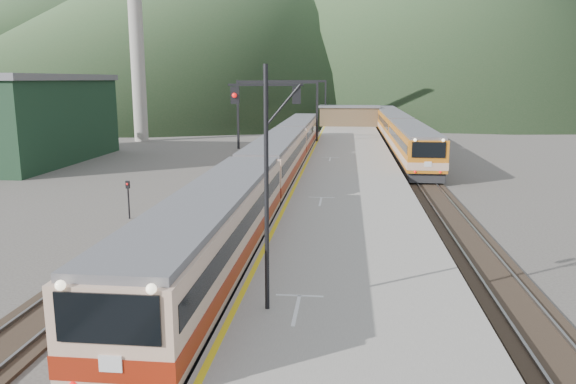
# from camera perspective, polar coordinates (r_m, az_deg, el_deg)

# --- Properties ---
(track_main) EXTENTS (2.60, 200.00, 0.23)m
(track_main) POSITION_cam_1_polar(r_m,az_deg,el_deg) (51.33, 0.02, 2.38)
(track_main) COLOR black
(track_main) RESTS_ON ground
(track_far) EXTENTS (2.60, 200.00, 0.23)m
(track_far) POSITION_cam_1_polar(r_m,az_deg,el_deg) (52.08, -5.47, 2.46)
(track_far) COLOR black
(track_far) RESTS_ON ground
(track_second) EXTENTS (2.60, 200.00, 0.23)m
(track_second) POSITION_cam_1_polar(r_m,az_deg,el_deg) (51.45, 12.87, 2.11)
(track_second) COLOR black
(track_second) RESTS_ON ground
(platform) EXTENTS (8.00, 100.00, 1.00)m
(platform) POSITION_cam_1_polar(r_m,az_deg,el_deg) (49.02, 6.30, 2.39)
(platform) COLOR gray
(platform) RESTS_ON ground
(gantry_near) EXTENTS (9.55, 0.25, 8.00)m
(gantry_near) POSITION_cam_1_polar(r_m,az_deg,el_deg) (65.98, -1.11, 9.19)
(gantry_near) COLOR black
(gantry_near) RESTS_ON ground
(gantry_far) EXTENTS (9.55, 0.25, 8.00)m
(gantry_far) POSITION_cam_1_polar(r_m,az_deg,el_deg) (90.83, 0.86, 9.79)
(gantry_far) COLOR black
(gantry_far) RESTS_ON ground
(warehouse) EXTENTS (14.50, 20.50, 8.60)m
(warehouse) POSITION_cam_1_polar(r_m,az_deg,el_deg) (62.20, -26.56, 6.70)
(warehouse) COLOR black
(warehouse) RESTS_ON ground
(smokestack) EXTENTS (1.80, 1.80, 30.00)m
(smokestack) POSITION_cam_1_polar(r_m,az_deg,el_deg) (77.69, -15.20, 16.09)
(smokestack) COLOR #9E998E
(smokestack) RESTS_ON ground
(station_shed) EXTENTS (9.40, 4.40, 3.10)m
(station_shed) POSITION_cam_1_polar(r_m,az_deg,el_deg) (88.60, 6.24, 7.73)
(station_shed) COLOR brown
(station_shed) RESTS_ON platform
(hill_a) EXTENTS (180.00, 180.00, 60.00)m
(hill_a) POSITION_cam_1_polar(r_m,az_deg,el_deg) (206.64, -7.04, 17.38)
(hill_a) COLOR #2F4E2B
(hill_a) RESTS_ON ground
(hill_b) EXTENTS (220.00, 220.00, 75.00)m
(hill_b) POSITION_cam_1_polar(r_m,az_deg,el_deg) (243.48, 12.37, 18.06)
(hill_b) COLOR #2F4E2B
(hill_b) RESTS_ON ground
(hill_d) EXTENTS (200.00, 200.00, 55.00)m
(hill_d) POSITION_cam_1_polar(r_m,az_deg,el_deg) (280.68, -21.27, 14.60)
(hill_d) COLOR #2F4E2B
(hill_d) RESTS_ON ground
(main_train) EXTENTS (3.00, 61.56, 3.66)m
(main_train) POSITION_cam_1_polar(r_m,az_deg,el_deg) (42.84, -1.14, 3.27)
(main_train) COLOR tan
(main_train) RESTS_ON track_main
(second_train) EXTENTS (3.09, 63.30, 3.77)m
(second_train) POSITION_cam_1_polar(r_m,az_deg,el_deg) (75.48, 10.77, 6.63)
(second_train) COLOR #C56B16
(second_train) RESTS_ON track_second
(signal_mast) EXTENTS (2.20, 0.37, 7.54)m
(signal_mast) POSITION_cam_1_polar(r_m,az_deg,el_deg) (16.84, -2.22, 2.74)
(signal_mast) COLOR black
(signal_mast) RESTS_ON platform
(short_signal_a) EXTENTS (0.26, 0.22, 2.27)m
(short_signal_a) POSITION_cam_1_polar(r_m,az_deg,el_deg) (19.47, -20.07, -9.28)
(short_signal_a) COLOR black
(short_signal_a) RESTS_ON ground
(short_signal_b) EXTENTS (0.26, 0.22, 2.27)m
(short_signal_b) POSITION_cam_1_polar(r_m,az_deg,el_deg) (37.66, -6.96, 1.14)
(short_signal_b) COLOR black
(short_signal_b) RESTS_ON ground
(short_signal_c) EXTENTS (0.23, 0.17, 2.27)m
(short_signal_c) POSITION_cam_1_polar(r_m,az_deg,el_deg) (34.25, -15.92, -0.24)
(short_signal_c) COLOR black
(short_signal_c) RESTS_ON ground
(worker) EXTENTS (0.68, 0.58, 1.57)m
(worker) POSITION_cam_1_polar(r_m,az_deg,el_deg) (23.04, -19.41, -7.81)
(worker) COLOR black
(worker) RESTS_ON ground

